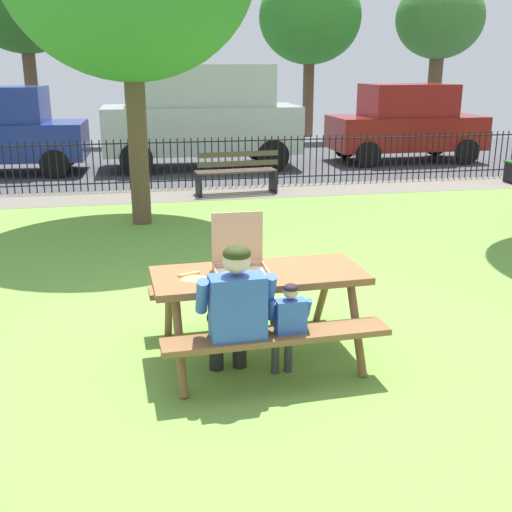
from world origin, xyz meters
TOP-DOWN VIEW (x-y plane):
  - ground at (0.00, 1.79)m, footprint 28.00×11.58m
  - cobblestone_walkway at (0.00, 6.88)m, footprint 28.00×1.40m
  - street_asphalt at (0.00, 11.18)m, footprint 28.00×7.19m
  - picnic_table_foreground at (-0.07, -0.37)m, footprint 1.85×1.55m
  - pizza_box_open at (-0.23, -0.38)m, footprint 0.45×0.47m
  - pizza_slice_on_table at (-0.63, -0.40)m, footprint 0.24×0.24m
  - adult_at_table at (-0.36, -0.88)m, footprint 0.62×0.60m
  - child_at_table at (0.06, -0.89)m, footprint 0.35×0.34m
  - iron_fence_streetside at (-0.00, 7.58)m, footprint 18.71×0.03m
  - park_bench_center at (0.94, 6.74)m, footprint 1.63×0.59m
  - parked_car_left at (0.65, 10.17)m, footprint 4.73×2.14m
  - parked_car_center at (6.00, 10.17)m, footprint 3.90×1.83m
  - far_tree_center at (-0.95, 16.37)m, footprint 2.71×2.71m
  - far_tree_midright at (5.10, 16.37)m, footprint 3.45×3.45m
  - far_tree_right at (9.83, 16.37)m, footprint 3.07×3.07m

SIDE VIEW (x-z plane):
  - ground at x=0.00m, z-range -0.02..0.00m
  - street_asphalt at x=0.00m, z-range -0.01..0.00m
  - cobblestone_walkway at x=0.00m, z-range -0.01..0.00m
  - park_bench_center at x=0.94m, z-range -0.01..0.84m
  - child_at_table at x=0.06m, z-range 0.09..0.95m
  - iron_fence_streetside at x=0.00m, z-range 0.01..1.03m
  - picnic_table_foreground at x=-0.07m, z-range 0.20..0.99m
  - adult_at_table at x=-0.36m, z-range 0.06..1.25m
  - pizza_slice_on_table at x=-0.63m, z-range 0.77..0.79m
  - pizza_box_open at x=-0.23m, z-range 0.62..1.11m
  - parked_car_center at x=6.00m, z-range 0.02..2.00m
  - parked_car_left at x=0.65m, z-range 0.08..2.54m
  - far_tree_right at x=9.83m, z-range 1.25..6.64m
  - far_tree_midright at x=5.10m, z-range 1.19..6.74m
  - far_tree_center at x=-0.95m, z-range 1.49..7.12m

